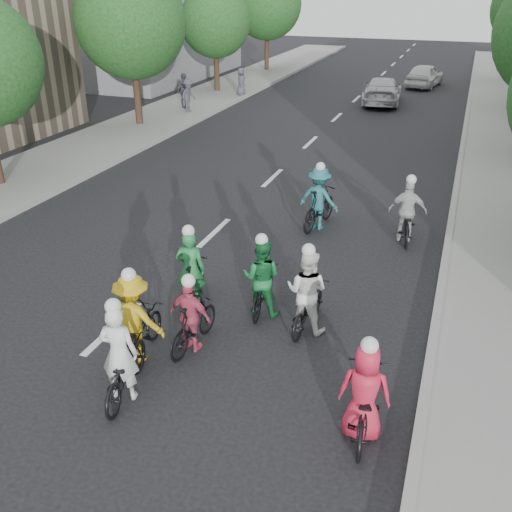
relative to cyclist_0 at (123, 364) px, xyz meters
The scene contains 22 objects.
ground 2.18m from the cyclist_0, 129.04° to the left, with size 120.00×120.00×0.00m, color black.
sidewalk_left 14.91m from the cyclist_0, 128.71° to the left, with size 4.00×80.00×0.15m, color gray.
curb_left 13.77m from the cyclist_0, 122.37° to the left, with size 0.18×80.00×0.18m, color #999993.
curb_right 12.56m from the cyclist_0, 67.85° to the left, with size 0.18×80.00×0.18m, color #999993.
bldg_sw 34.48m from the cyclist_0, 120.31° to the left, with size 10.00×14.00×8.00m, color slate.
tree_l_3 19.55m from the cyclist_0, 119.79° to the left, with size 4.80×4.80×6.93m.
tree_l_4 27.54m from the cyclist_0, 110.38° to the left, with size 4.00×4.00×5.97m.
tree_l_5 36.12m from the cyclist_0, 105.37° to the left, with size 4.80×4.80×6.93m.
cyclist_0 is the anchor object (origin of this frame).
cyclist_1 3.50m from the cyclist_0, 68.75° to the left, with size 0.85×1.71×1.79m.
cyclist_2 1.00m from the cyclist_0, 108.52° to the left, with size 1.16×1.80×1.88m.
cyclist_3 1.66m from the cyclist_0, 73.00° to the left, with size 0.88×1.65×1.59m.
cyclist_4 3.91m from the cyclist_0, ahead, with size 0.83×1.87×1.76m.
cyclist_5 3.05m from the cyclist_0, 94.04° to the left, with size 0.79×1.71×1.85m.
cyclist_6 3.76m from the cyclist_0, 52.36° to the left, with size 0.88×1.70×1.86m.
cyclist_7 8.06m from the cyclist_0, 81.05° to the left, with size 1.23×1.97×1.89m.
cyclist_8 8.76m from the cyclist_0, 65.58° to the left, with size 1.02×1.83×1.81m.
follow_car_lead 25.81m from the cyclist_0, 89.56° to the left, with size 1.95×4.79×1.39m, color silver.
follow_car_trail 32.06m from the cyclist_0, 86.64° to the left, with size 1.65×4.11×1.40m, color silver.
spectator_0 21.37m from the cyclist_0, 113.28° to the left, with size 1.04×0.60×1.60m, color #494854.
spectator_1 22.43m from the cyclist_0, 113.97° to the left, with size 1.02×0.42×1.73m, color #4E4F5C.
spectator_2 25.87m from the cyclist_0, 107.13° to the left, with size 0.74×0.48×1.51m, color #494854.
Camera 1 is at (5.98, -8.01, 6.33)m, focal length 40.00 mm.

